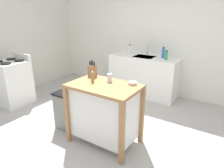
% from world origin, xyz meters
% --- Properties ---
extents(ground_plane, '(6.62, 6.62, 0.00)m').
position_xyz_m(ground_plane, '(0.00, 0.00, 0.00)').
color(ground_plane, '#ADA8A0').
rests_on(ground_plane, ground).
extents(wall_back, '(5.62, 0.10, 2.60)m').
position_xyz_m(wall_back, '(0.00, 2.36, 1.30)').
color(wall_back, silver).
rests_on(wall_back, ground).
extents(wall_left, '(0.10, 2.96, 2.60)m').
position_xyz_m(wall_left, '(-2.81, 0.88, 1.30)').
color(wall_left, silver).
rests_on(wall_left, ground).
extents(kitchen_island, '(0.97, 0.62, 0.90)m').
position_xyz_m(kitchen_island, '(0.09, 0.01, 0.50)').
color(kitchen_island, '#9E7042').
rests_on(kitchen_island, ground).
extents(knife_block, '(0.11, 0.09, 0.25)m').
position_xyz_m(knife_block, '(-0.27, 0.22, 0.99)').
color(knife_block, olive).
rests_on(knife_block, kitchen_island).
extents(bowl_ceramic_wide, '(0.12, 0.12, 0.04)m').
position_xyz_m(bowl_ceramic_wide, '(0.42, 0.22, 0.92)').
color(bowl_ceramic_wide, beige).
rests_on(bowl_ceramic_wide, kitchen_island).
extents(drinking_cup, '(0.07, 0.07, 0.11)m').
position_xyz_m(drinking_cup, '(0.09, 0.16, 0.95)').
color(drinking_cup, silver).
rests_on(drinking_cup, kitchen_island).
extents(pepper_grinder, '(0.04, 0.04, 0.16)m').
position_xyz_m(pepper_grinder, '(-0.11, 0.02, 0.97)').
color(pepper_grinder, '#9E7042').
rests_on(pepper_grinder, kitchen_island).
extents(trash_bin, '(0.36, 0.28, 0.63)m').
position_xyz_m(trash_bin, '(-0.63, -0.03, 0.32)').
color(trash_bin, slate).
rests_on(trash_bin, ground).
extents(sink_counter, '(1.52, 0.60, 0.89)m').
position_xyz_m(sink_counter, '(-0.21, 2.01, 0.45)').
color(sink_counter, white).
rests_on(sink_counter, ground).
extents(sink_faucet, '(0.02, 0.02, 0.22)m').
position_xyz_m(sink_faucet, '(-0.21, 2.15, 1.00)').
color(sink_faucet, '#B7BCC1').
rests_on(sink_faucet, sink_counter).
extents(bottle_hand_soap, '(0.06, 0.06, 0.20)m').
position_xyz_m(bottle_hand_soap, '(0.30, 1.93, 0.98)').
color(bottle_hand_soap, green).
rests_on(bottle_hand_soap, sink_counter).
extents(bottle_dish_soap, '(0.05, 0.05, 0.23)m').
position_xyz_m(bottle_dish_soap, '(-0.60, 2.01, 1.00)').
color(bottle_dish_soap, white).
rests_on(bottle_dish_soap, sink_counter).
extents(bottle_spray_cleaner, '(0.06, 0.06, 0.24)m').
position_xyz_m(bottle_spray_cleaner, '(0.18, 2.07, 1.00)').
color(bottle_spray_cleaner, blue).
rests_on(bottle_spray_cleaner, sink_counter).
extents(stove, '(0.60, 0.60, 1.01)m').
position_xyz_m(stove, '(-2.26, 0.08, 0.46)').
color(stove, white).
rests_on(stove, ground).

